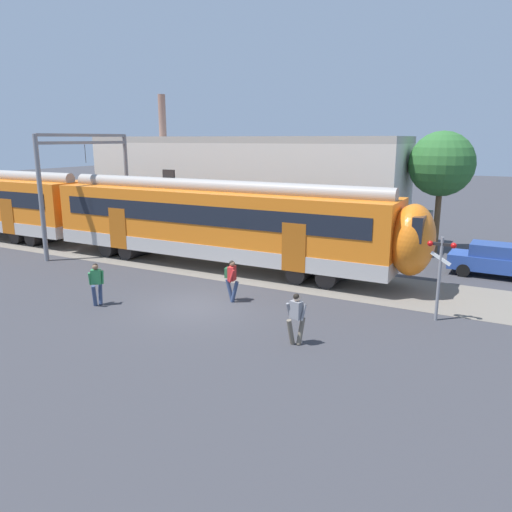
{
  "coord_description": "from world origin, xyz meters",
  "views": [
    {
      "loc": [
        10.51,
        -14.97,
        6.27
      ],
      "look_at": [
        1.24,
        2.52,
        1.6
      ],
      "focal_mm": 35.0,
      "sensor_mm": 36.0,
      "label": 1
    }
  ],
  "objects_px": {
    "pedestrian_green": "(96,281)",
    "pedestrian_red": "(231,277)",
    "pedestrian_grey": "(296,315)",
    "crossing_signal": "(440,265)",
    "parked_car_blue": "(495,260)",
    "commuter_train": "(89,211)"
  },
  "relations": [
    {
      "from": "commuter_train",
      "to": "pedestrian_green",
      "type": "relative_size",
      "value": 22.83
    },
    {
      "from": "commuter_train",
      "to": "pedestrian_green",
      "type": "height_order",
      "value": "commuter_train"
    },
    {
      "from": "pedestrian_grey",
      "to": "pedestrian_red",
      "type": "bearing_deg",
      "value": 145.29
    },
    {
      "from": "pedestrian_green",
      "to": "pedestrian_grey",
      "type": "xyz_separation_m",
      "value": [
        8.25,
        0.11,
        0.0
      ]
    },
    {
      "from": "commuter_train",
      "to": "crossing_signal",
      "type": "relative_size",
      "value": 12.68
    },
    {
      "from": "pedestrian_red",
      "to": "pedestrian_green",
      "type": "bearing_deg",
      "value": -146.6
    },
    {
      "from": "crossing_signal",
      "to": "pedestrian_green",
      "type": "bearing_deg",
      "value": -159.55
    },
    {
      "from": "pedestrian_green",
      "to": "parked_car_blue",
      "type": "distance_m",
      "value": 17.68
    },
    {
      "from": "pedestrian_grey",
      "to": "parked_car_blue",
      "type": "relative_size",
      "value": 0.41
    },
    {
      "from": "commuter_train",
      "to": "pedestrian_red",
      "type": "xyz_separation_m",
      "value": [
        12.1,
        -4.41,
        -1.26
      ]
    },
    {
      "from": "commuter_train",
      "to": "pedestrian_grey",
      "type": "xyz_separation_m",
      "value": [
        16.04,
        -7.14,
        -1.29
      ]
    },
    {
      "from": "pedestrian_grey",
      "to": "crossing_signal",
      "type": "bearing_deg",
      "value": 50.48
    },
    {
      "from": "pedestrian_red",
      "to": "crossing_signal",
      "type": "height_order",
      "value": "crossing_signal"
    },
    {
      "from": "commuter_train",
      "to": "pedestrian_red",
      "type": "bearing_deg",
      "value": -20.04
    },
    {
      "from": "pedestrian_green",
      "to": "pedestrian_red",
      "type": "bearing_deg",
      "value": 33.4
    },
    {
      "from": "pedestrian_grey",
      "to": "parked_car_blue",
      "type": "xyz_separation_m",
      "value": [
        4.98,
        11.61,
        -0.18
      ]
    },
    {
      "from": "parked_car_blue",
      "to": "crossing_signal",
      "type": "xyz_separation_m",
      "value": [
        -1.45,
        -7.33,
        1.23
      ]
    },
    {
      "from": "commuter_train",
      "to": "crossing_signal",
      "type": "xyz_separation_m",
      "value": [
        19.57,
        -2.86,
        -0.24
      ]
    },
    {
      "from": "pedestrian_grey",
      "to": "pedestrian_green",
      "type": "bearing_deg",
      "value": -179.22
    },
    {
      "from": "pedestrian_grey",
      "to": "parked_car_blue",
      "type": "distance_m",
      "value": 12.64
    },
    {
      "from": "pedestrian_grey",
      "to": "parked_car_blue",
      "type": "bearing_deg",
      "value": 66.77
    },
    {
      "from": "commuter_train",
      "to": "crossing_signal",
      "type": "bearing_deg",
      "value": -8.32
    }
  ]
}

